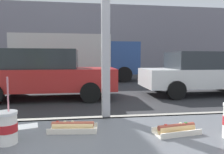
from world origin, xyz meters
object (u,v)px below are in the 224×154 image
Objects in this scene: hotdog_tray_far at (176,129)px; parked_car_red at (46,74)px; hotdog_tray_near at (73,127)px; box_truck at (76,56)px; soda_cup_right at (7,127)px; parked_car_white at (201,73)px.

hotdog_tray_far is 6.46m from parked_car_red.
hotdog_tray_near and hotdog_tray_far have the same top height.
parked_car_red is at bearing -98.57° from box_truck.
parked_car_red is (-0.99, 6.22, -0.22)m from soda_cup_right.
box_truck reaches higher than parked_car_red.
soda_cup_right is at bearing -89.00° from box_truck.
hotdog_tray_near is 0.53m from hotdog_tray_far.
hotdog_tray_near is 0.04× the size of box_truck.
parked_car_red is 5.37m from box_truck.
box_truck reaches higher than hotdog_tray_near.
hotdog_tray_far is at bearing -11.59° from hotdog_tray_near.
parked_car_white is at bearing 57.55° from hotdog_tray_far.
soda_cup_right is 0.80m from hotdog_tray_far.
box_truck is (0.79, 5.27, 0.67)m from parked_car_red.
hotdog_tray_far is 0.05× the size of parked_car_white.
hotdog_tray_near is at bearing 168.41° from hotdog_tray_far.
box_truck is (-0.48, 11.37, 0.51)m from hotdog_tray_near.
hotdog_tray_far is at bearing -73.91° from parked_car_red.
parked_car_red is at bearing 99.07° from soda_cup_right.
hotdog_tray_far is at bearing -122.45° from parked_car_white.
hotdog_tray_far is (0.52, -0.11, 0.00)m from hotdog_tray_near.
soda_cup_right is at bearing -127.35° from parked_car_white.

